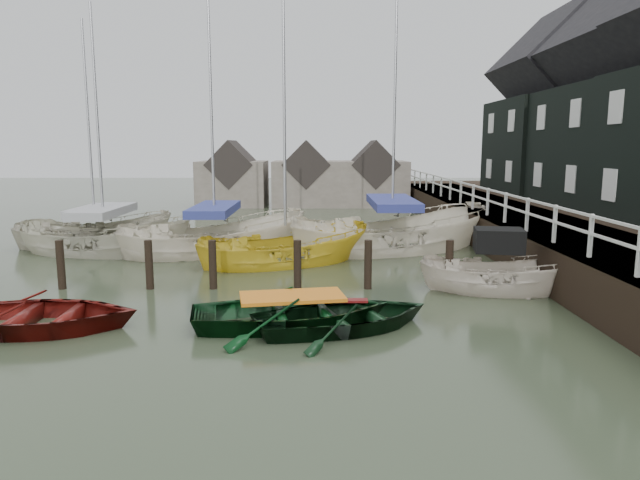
{
  "coord_description": "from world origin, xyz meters",
  "views": [
    {
      "loc": [
        1.79,
        -12.79,
        4.02
      ],
      "look_at": [
        1.84,
        3.05,
        1.4
      ],
      "focal_mm": 32.0,
      "sensor_mm": 36.0,
      "label": 1
    }
  ],
  "objects_px": {
    "sailboat_c": "(286,263)",
    "rowboat_dkgreen": "(345,328)",
    "sailboat_b": "(216,251)",
    "sailboat_d": "(392,249)",
    "motorboat": "(498,289)",
    "rowboat_red": "(35,330)",
    "sailboat_e": "(96,243)",
    "rowboat_green": "(292,325)",
    "sailboat_a": "(106,252)"
  },
  "relations": [
    {
      "from": "rowboat_dkgreen",
      "to": "motorboat",
      "type": "bearing_deg",
      "value": -74.39
    },
    {
      "from": "rowboat_red",
      "to": "sailboat_d",
      "type": "xyz_separation_m",
      "value": [
        9.14,
        9.71,
        0.06
      ]
    },
    {
      "from": "rowboat_red",
      "to": "sailboat_a",
      "type": "bearing_deg",
      "value": 8.63
    },
    {
      "from": "rowboat_green",
      "to": "motorboat",
      "type": "distance_m",
      "value": 6.33
    },
    {
      "from": "sailboat_c",
      "to": "sailboat_e",
      "type": "xyz_separation_m",
      "value": [
        -8.01,
        3.73,
        0.05
      ]
    },
    {
      "from": "rowboat_red",
      "to": "rowboat_dkgreen",
      "type": "height_order",
      "value": "rowboat_red"
    },
    {
      "from": "sailboat_a",
      "to": "sailboat_b",
      "type": "height_order",
      "value": "sailboat_b"
    },
    {
      "from": "rowboat_green",
      "to": "motorboat",
      "type": "relative_size",
      "value": 0.98
    },
    {
      "from": "sailboat_a",
      "to": "sailboat_e",
      "type": "height_order",
      "value": "sailboat_a"
    },
    {
      "from": "sailboat_d",
      "to": "sailboat_b",
      "type": "bearing_deg",
      "value": 75.23
    },
    {
      "from": "rowboat_dkgreen",
      "to": "sailboat_b",
      "type": "xyz_separation_m",
      "value": [
        -4.51,
        9.12,
        0.06
      ]
    },
    {
      "from": "sailboat_b",
      "to": "sailboat_e",
      "type": "distance_m",
      "value": 5.51
    },
    {
      "from": "rowboat_dkgreen",
      "to": "sailboat_e",
      "type": "bearing_deg",
      "value": 21.9
    },
    {
      "from": "sailboat_a",
      "to": "sailboat_e",
      "type": "bearing_deg",
      "value": 41.69
    },
    {
      "from": "sailboat_c",
      "to": "sailboat_d",
      "type": "bearing_deg",
      "value": -80.98
    },
    {
      "from": "motorboat",
      "to": "rowboat_green",
      "type": "bearing_deg",
      "value": 127.58
    },
    {
      "from": "sailboat_d",
      "to": "sailboat_e",
      "type": "relative_size",
      "value": 1.39
    },
    {
      "from": "sailboat_d",
      "to": "rowboat_red",
      "type": "bearing_deg",
      "value": 117.89
    },
    {
      "from": "sailboat_b",
      "to": "sailboat_d",
      "type": "xyz_separation_m",
      "value": [
        6.78,
        0.48,
        -0.0
      ]
    },
    {
      "from": "sailboat_b",
      "to": "sailboat_c",
      "type": "bearing_deg",
      "value": -149.76
    },
    {
      "from": "motorboat",
      "to": "sailboat_c",
      "type": "bearing_deg",
      "value": 66.86
    },
    {
      "from": "sailboat_a",
      "to": "rowboat_dkgreen",
      "type": "bearing_deg",
      "value": -124.58
    },
    {
      "from": "rowboat_green",
      "to": "rowboat_dkgreen",
      "type": "xyz_separation_m",
      "value": [
        1.18,
        -0.21,
        0.0
      ]
    },
    {
      "from": "motorboat",
      "to": "sailboat_e",
      "type": "relative_size",
      "value": 0.45
    },
    {
      "from": "sailboat_d",
      "to": "sailboat_e",
      "type": "bearing_deg",
      "value": 65.13
    },
    {
      "from": "sailboat_e",
      "to": "rowboat_green",
      "type": "bearing_deg",
      "value": -163.39
    },
    {
      "from": "sailboat_a",
      "to": "sailboat_e",
      "type": "relative_size",
      "value": 1.03
    },
    {
      "from": "sailboat_e",
      "to": "sailboat_a",
      "type": "bearing_deg",
      "value": -172.04
    },
    {
      "from": "rowboat_green",
      "to": "sailboat_e",
      "type": "height_order",
      "value": "sailboat_e"
    },
    {
      "from": "motorboat",
      "to": "sailboat_a",
      "type": "distance_m",
      "value": 14.36
    },
    {
      "from": "rowboat_dkgreen",
      "to": "sailboat_c",
      "type": "distance_m",
      "value": 7.35
    },
    {
      "from": "sailboat_b",
      "to": "rowboat_dkgreen",
      "type": "bearing_deg",
      "value": -178.02
    },
    {
      "from": "sailboat_a",
      "to": "sailboat_b",
      "type": "bearing_deg",
      "value": -77.39
    },
    {
      "from": "sailboat_c",
      "to": "sailboat_e",
      "type": "height_order",
      "value": "sailboat_e"
    },
    {
      "from": "rowboat_green",
      "to": "sailboat_e",
      "type": "distance_m",
      "value": 13.67
    },
    {
      "from": "rowboat_red",
      "to": "motorboat",
      "type": "bearing_deg",
      "value": -76.45
    },
    {
      "from": "rowboat_green",
      "to": "sailboat_b",
      "type": "xyz_separation_m",
      "value": [
        -3.33,
        8.91,
        0.06
      ]
    },
    {
      "from": "motorboat",
      "to": "sailboat_d",
      "type": "distance_m",
      "value": 6.8
    },
    {
      "from": "sailboat_a",
      "to": "sailboat_b",
      "type": "relative_size",
      "value": 0.81
    },
    {
      "from": "sailboat_c",
      "to": "rowboat_dkgreen",
      "type": "bearing_deg",
      "value": 170.91
    },
    {
      "from": "sailboat_d",
      "to": "rowboat_green",
      "type": "bearing_deg",
      "value": 141.0
    },
    {
      "from": "motorboat",
      "to": "sailboat_b",
      "type": "relative_size",
      "value": 0.35
    },
    {
      "from": "rowboat_red",
      "to": "sailboat_c",
      "type": "height_order",
      "value": "sailboat_c"
    },
    {
      "from": "sailboat_d",
      "to": "motorboat",
      "type": "bearing_deg",
      "value": 179.59
    },
    {
      "from": "sailboat_d",
      "to": "sailboat_e",
      "type": "distance_m",
      "value": 12.07
    },
    {
      "from": "motorboat",
      "to": "rowboat_red",
      "type": "bearing_deg",
      "value": 115.94
    },
    {
      "from": "rowboat_red",
      "to": "rowboat_green",
      "type": "bearing_deg",
      "value": -89.4
    },
    {
      "from": "sailboat_a",
      "to": "sailboat_c",
      "type": "height_order",
      "value": "sailboat_a"
    },
    {
      "from": "sailboat_c",
      "to": "sailboat_a",
      "type": "bearing_deg",
      "value": 51.96
    },
    {
      "from": "rowboat_red",
      "to": "rowboat_green",
      "type": "distance_m",
      "value": 5.7
    }
  ]
}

